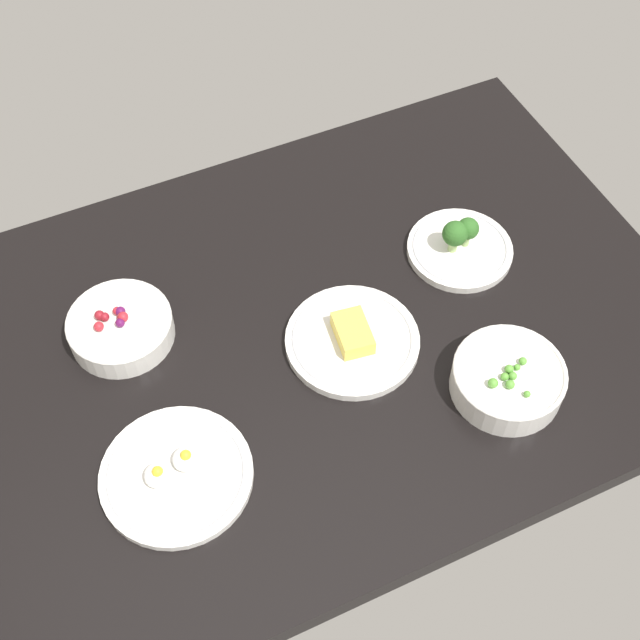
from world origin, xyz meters
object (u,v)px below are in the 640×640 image
plate_broccoli (460,246)px  plate_cheese (352,340)px  bowl_berries (120,327)px  plate_eggs (176,474)px  bowl_peas (508,379)px

plate_broccoli → plate_cheese: bearing=-159.2°
bowl_berries → plate_eggs: size_ratio=0.76×
bowl_berries → plate_eggs: bowl_berries is taller
plate_eggs → plate_cheese: (34.20, 10.74, 0.19)cm
plate_broccoli → bowl_berries: bearing=172.9°
plate_eggs → plate_cheese: bearing=17.4°
bowl_peas → plate_eggs: bowl_peas is taller
plate_eggs → plate_broccoli: (60.07, 20.55, 0.81)cm
bowl_berries → plate_cheese: 38.05cm
bowl_peas → plate_broccoli: size_ratio=0.95×
plate_eggs → bowl_berries: bearing=89.3°
bowl_peas → plate_broccoli: 28.73cm
bowl_peas → bowl_berries: (-52.17, 35.17, -0.33)cm
bowl_peas → plate_cheese: (-18.30, 17.88, -1.67)cm
bowl_peas → plate_eggs: bearing=172.2°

